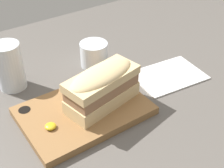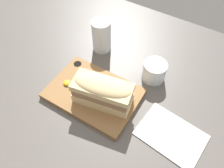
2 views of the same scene
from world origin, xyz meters
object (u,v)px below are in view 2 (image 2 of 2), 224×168
water_glass (102,38)px  wine_glass (154,72)px  serving_board (93,93)px  sandwich (103,91)px  napkin (171,135)px

water_glass → wine_glass: 23.90cm
serving_board → sandwich: (4.82, -1.15, 6.23)cm
water_glass → napkin: size_ratio=0.62×
water_glass → wine_glass: water_glass is taller
serving_board → napkin: 27.73cm
serving_board → water_glass: water_glass is taller
sandwich → wine_glass: sandwich is taller
sandwich → napkin: (22.89, 1.20, -7.01)cm
sandwich → wine_glass: bearing=63.8°
sandwich → water_glass: water_glass is taller
sandwich → napkin: 23.97cm
serving_board → napkin: bearing=0.1°
wine_glass → napkin: 22.24cm
wine_glass → napkin: (13.85, -17.15, -2.92)cm
napkin → water_glass: bearing=151.5°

